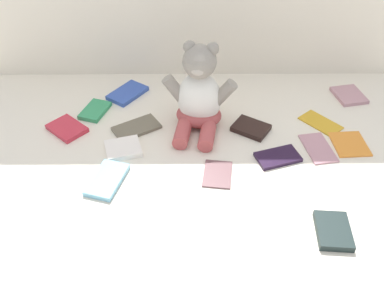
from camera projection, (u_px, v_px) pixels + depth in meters
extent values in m
plane|color=silver|center=(189.00, 148.00, 1.24)|extent=(3.20, 3.20, 0.00)
ellipsoid|color=white|center=(198.00, 99.00, 1.28)|extent=(0.15, 0.12, 0.17)
ellipsoid|color=#B24C4C|center=(198.00, 115.00, 1.31)|extent=(0.16, 0.13, 0.06)
sphere|color=gray|center=(198.00, 62.00, 1.19)|extent=(0.11, 0.11, 0.10)
ellipsoid|color=#AEA599|center=(197.00, 70.00, 1.17)|extent=(0.04, 0.04, 0.03)
sphere|color=gray|center=(187.00, 47.00, 1.18)|extent=(0.04, 0.04, 0.04)
sphere|color=gray|center=(211.00, 49.00, 1.17)|extent=(0.04, 0.04, 0.04)
cylinder|color=gray|center=(174.00, 89.00, 1.26)|extent=(0.08, 0.05, 0.09)
cylinder|color=gray|center=(222.00, 93.00, 1.24)|extent=(0.08, 0.05, 0.09)
cylinder|color=#B24C4C|center=(181.00, 134.00, 1.25)|extent=(0.06, 0.10, 0.05)
cylinder|color=#B24C4C|center=(206.00, 136.00, 1.24)|extent=(0.06, 0.10, 0.05)
cube|color=gold|center=(320.00, 122.00, 1.32)|extent=(0.13, 0.14, 0.01)
cube|color=#31925C|center=(94.00, 111.00, 1.37)|extent=(0.10, 0.12, 0.01)
cube|color=#74B9D6|center=(106.00, 180.00, 1.13)|extent=(0.11, 0.15, 0.01)
cube|color=brown|center=(216.00, 173.00, 1.15)|extent=(0.09, 0.11, 0.01)
cube|color=black|center=(277.00, 157.00, 1.20)|extent=(0.14, 0.10, 0.01)
cube|color=#C1293B|center=(66.00, 128.00, 1.29)|extent=(0.14, 0.14, 0.01)
cube|color=#3250AB|center=(127.00, 93.00, 1.44)|extent=(0.14, 0.15, 0.01)
cube|color=white|center=(122.00, 148.00, 1.22)|extent=(0.12, 0.11, 0.02)
cube|color=#1D2A2A|center=(332.00, 231.00, 0.99)|extent=(0.09, 0.11, 0.02)
cube|color=black|center=(250.00, 128.00, 1.29)|extent=(0.13, 0.12, 0.02)
cube|color=#625A49|center=(135.00, 128.00, 1.30)|extent=(0.16, 0.14, 0.01)
cube|color=orange|center=(349.00, 143.00, 1.24)|extent=(0.10, 0.12, 0.01)
cube|color=#B3818B|center=(348.00, 95.00, 1.44)|extent=(0.11, 0.12, 0.01)
cube|color=#B37D8A|center=(317.00, 147.00, 1.23)|extent=(0.09, 0.14, 0.01)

